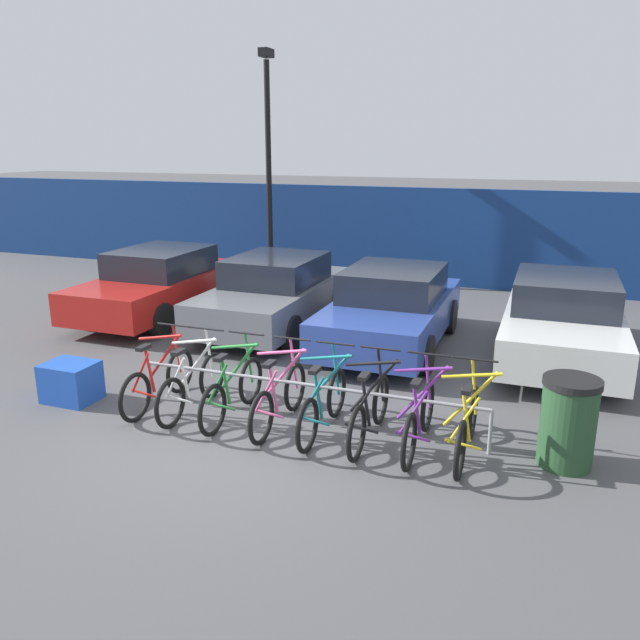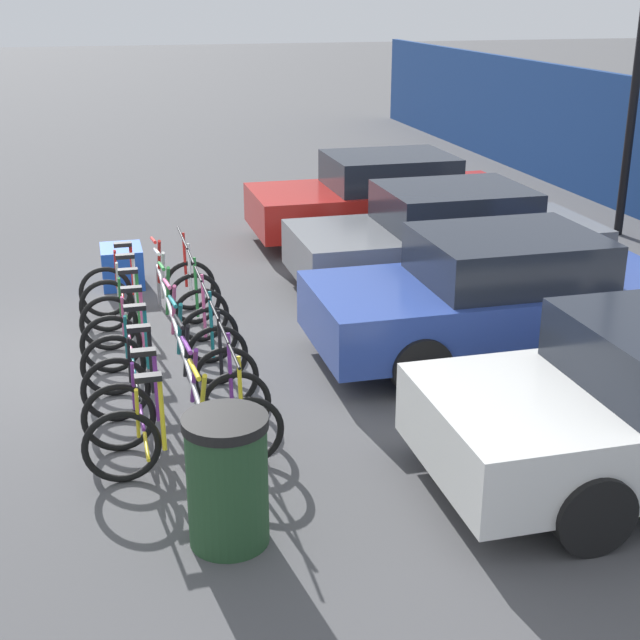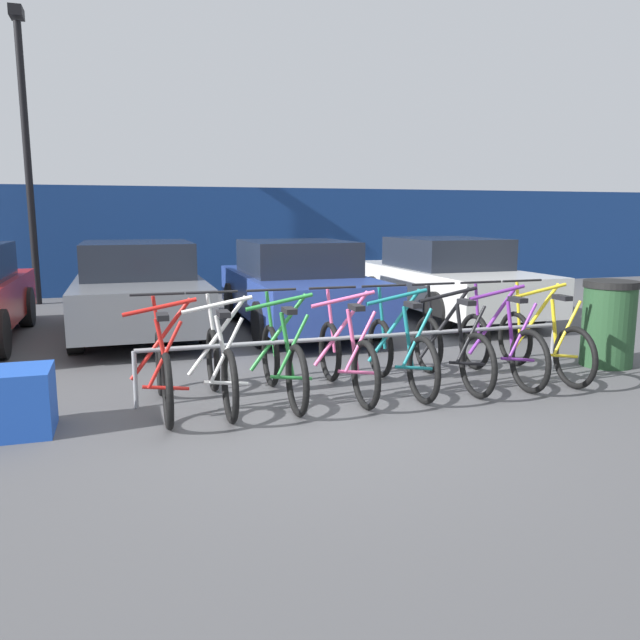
# 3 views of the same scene
# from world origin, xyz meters

# --- Properties ---
(ground_plane) EXTENTS (120.00, 120.00, 0.00)m
(ground_plane) POSITION_xyz_m (0.00, 0.00, 0.00)
(ground_plane) COLOR #4C4C4F
(hoarding_wall) EXTENTS (36.00, 0.16, 2.43)m
(hoarding_wall) POSITION_xyz_m (0.00, 9.50, 1.22)
(hoarding_wall) COLOR navy
(hoarding_wall) RESTS_ON ground
(bike_rack) EXTENTS (4.69, 0.04, 0.57)m
(bike_rack) POSITION_xyz_m (0.71, 0.68, 0.50)
(bike_rack) COLOR gray
(bike_rack) RESTS_ON ground
(bicycle_red) EXTENTS (0.68, 1.71, 1.05)m
(bicycle_red) POSITION_xyz_m (-1.36, 0.53, 0.38)
(bicycle_red) COLOR black
(bicycle_red) RESTS_ON ground
(bicycle_white) EXTENTS (0.68, 1.71, 1.05)m
(bicycle_white) POSITION_xyz_m (-0.83, 0.53, 0.38)
(bicycle_white) COLOR black
(bicycle_white) RESTS_ON ground
(bicycle_green) EXTENTS (0.68, 1.71, 1.05)m
(bicycle_green) POSITION_xyz_m (-0.23, 0.53, 0.38)
(bicycle_green) COLOR black
(bicycle_green) RESTS_ON ground
(bicycle_pink) EXTENTS (0.68, 1.71, 1.05)m
(bicycle_pink) POSITION_xyz_m (0.44, 0.53, 0.38)
(bicycle_pink) COLOR black
(bicycle_pink) RESTS_ON ground
(bicycle_teal) EXTENTS (0.68, 1.71, 1.05)m
(bicycle_teal) POSITION_xyz_m (1.03, 0.53, 0.38)
(bicycle_teal) COLOR black
(bicycle_teal) RESTS_ON ground
(bicycle_black) EXTENTS (0.68, 1.71, 1.05)m
(bicycle_black) POSITION_xyz_m (1.63, 0.53, 0.38)
(bicycle_black) COLOR black
(bicycle_black) RESTS_ON ground
(bicycle_purple) EXTENTS (0.68, 1.71, 1.05)m
(bicycle_purple) POSITION_xyz_m (2.23, 0.53, 0.38)
(bicycle_purple) COLOR black
(bicycle_purple) RESTS_ON ground
(bicycle_yellow) EXTENTS (0.68, 1.71, 1.05)m
(bicycle_yellow) POSITION_xyz_m (2.79, 0.53, 0.38)
(bicycle_yellow) COLOR black
(bicycle_yellow) RESTS_ON ground
(car_red) EXTENTS (1.91, 4.27, 1.40)m
(car_red) POSITION_xyz_m (-4.06, 4.55, 0.69)
(car_red) COLOR red
(car_red) RESTS_ON ground
(car_grey) EXTENTS (1.91, 4.19, 1.40)m
(car_grey) POSITION_xyz_m (-1.45, 4.59, 0.69)
(car_grey) COLOR slate
(car_grey) RESTS_ON ground
(car_blue) EXTENTS (1.91, 4.15, 1.40)m
(car_blue) POSITION_xyz_m (0.97, 4.23, 0.69)
(car_blue) COLOR #2D479E
(car_blue) RESTS_ON ground
(car_white) EXTENTS (1.91, 4.31, 1.40)m
(car_white) POSITION_xyz_m (3.79, 4.54, 0.69)
(car_white) COLOR silver
(car_white) RESTS_ON ground
(lamp_post) EXTENTS (0.24, 0.44, 5.68)m
(lamp_post) POSITION_xyz_m (-3.35, 8.50, 3.19)
(lamp_post) COLOR black
(lamp_post) RESTS_ON ground
(trash_bin) EXTENTS (0.63, 0.63, 1.03)m
(trash_bin) POSITION_xyz_m (3.85, 0.72, 0.52)
(trash_bin) COLOR #234728
(trash_bin) RESTS_ON ground
(cargo_crate) EXTENTS (0.70, 0.56, 0.55)m
(cargo_crate) POSITION_xyz_m (-2.63, 0.26, 0.28)
(cargo_crate) COLOR blue
(cargo_crate) RESTS_ON ground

